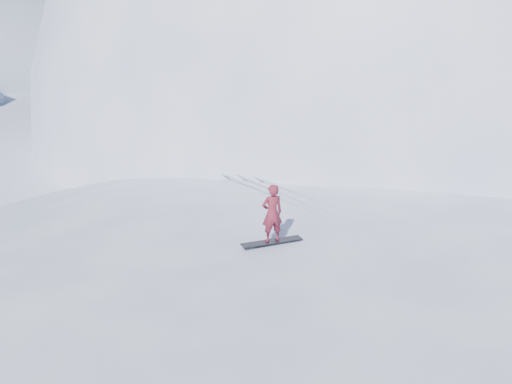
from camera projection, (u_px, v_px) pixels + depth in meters
ground at (385, 335)px, 13.24m from camera, size 400.00×400.00×0.00m
near_ridge at (351, 280)px, 16.24m from camera, size 36.00×28.00×4.80m
summit_peak at (396, 126)px, 44.59m from camera, size 60.00×56.00×56.00m
peak_shoulder at (316, 152)px, 34.59m from camera, size 28.00×24.00×18.00m
wind_bumps at (324, 302)px, 14.86m from camera, size 16.00×14.40×1.00m
snowboard at (272, 242)px, 13.10m from camera, size 1.68×0.42×0.03m
snowboarder at (272, 213)px, 12.87m from camera, size 0.59×0.41×1.55m
board_tracks at (276, 190)px, 17.50m from camera, size 1.99×5.94×0.04m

